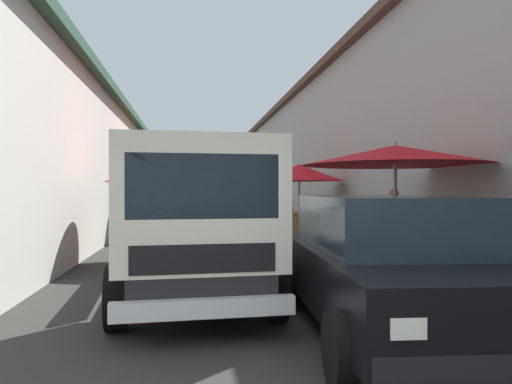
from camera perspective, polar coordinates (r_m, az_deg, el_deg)
name	(u,v)px	position (r m, az deg, el deg)	size (l,w,h in m)	color
ground	(220,236)	(15.79, -4.30, -5.28)	(90.00, 90.00, 0.00)	#282826
building_left_whitewash	(26,170)	(18.86, -25.71, 2.39)	(49.80, 7.50, 4.45)	beige
building_right_concrete	(388,158)	(19.57, 15.46, 3.96)	(49.80, 7.50, 5.57)	gray
fruit_stall_near_left	(299,182)	(13.29, 5.17, 1.23)	(2.46, 2.46, 2.30)	#9E9EA3
fruit_stall_far_right	(163,180)	(15.36, -11.03, 1.44)	(2.11, 2.11, 2.46)	#9E9EA3
fruit_stall_far_left	(159,180)	(17.93, -11.52, 1.46)	(2.54, 2.54, 2.42)	#9E9EA3
fruit_stall_mid_lane	(395,171)	(7.66, 16.27, 2.46)	(2.89, 2.89, 2.28)	#9E9EA3
fruit_stall_near_right	(165,182)	(10.16, -10.76, 1.14)	(2.46, 2.46, 2.24)	#9E9EA3
hatchback_car	(389,263)	(5.32, 15.62, -8.21)	(4.01, 2.13, 1.45)	black
delivery_truck	(194,228)	(6.05, -7.44, -4.30)	(5.01, 2.19, 2.08)	black
vendor_by_crates	(393,226)	(8.94, 16.08, -3.89)	(0.31, 0.60, 1.54)	navy
vendor_in_shade	(287,207)	(16.26, 3.66, -1.77)	(0.62, 0.34, 1.64)	#232328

